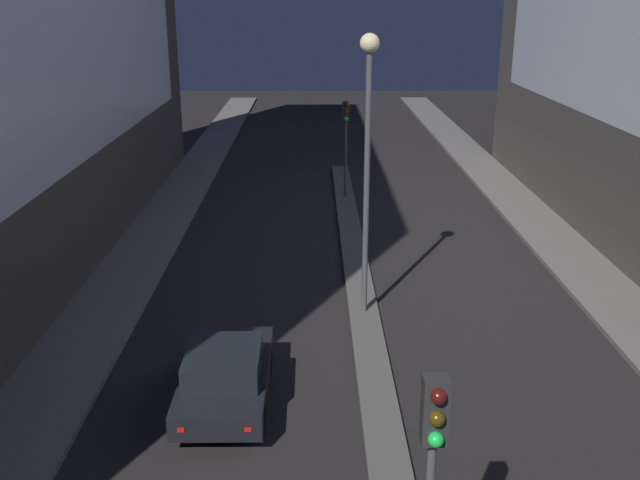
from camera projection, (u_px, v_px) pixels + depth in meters
The scene contains 5 objects.
median_strip at pixel (358, 277), 23.50m from camera, with size 0.87×31.79×0.13m.
traffic_light_near at pixel (432, 459), 8.95m from camera, with size 0.32×0.42×4.34m.
traffic_light_mid at pixel (346, 127), 31.56m from camera, with size 0.32×0.42×4.34m.
street_lamp at pixel (368, 129), 19.09m from camera, with size 0.52×0.52×7.82m.
car_left_lane at pixel (226, 374), 16.08m from camera, with size 1.91×4.19×1.47m.
Camera 1 is at (-1.49, -4.93, 8.84)m, focal length 40.00 mm.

